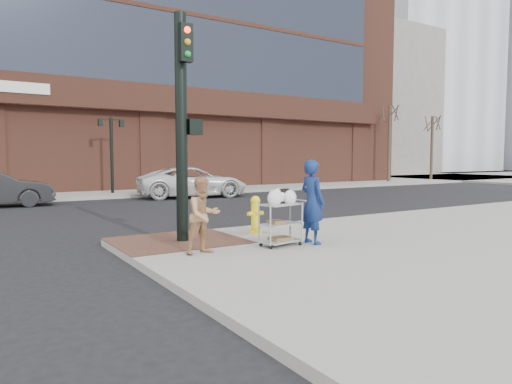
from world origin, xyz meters
TOP-DOWN VIEW (x-y plane):
  - ground at (0.00, 0.00)m, footprint 220.00×220.00m
  - sidewalk_far at (12.50, 32.00)m, footprint 65.00×36.00m
  - brick_curb_ramp at (-0.60, 0.90)m, footprint 2.80×2.40m
  - bank_building at (5.00, 31.00)m, footprint 42.00×26.00m
  - filler_block at (40.00, 38.00)m, footprint 14.00×20.00m
  - bare_tree_a at (24.00, 16.50)m, footprint 1.80×1.80m
  - bare_tree_b at (30.00, 17.00)m, footprint 1.80×1.80m
  - lamp_post at (2.00, 16.00)m, footprint 1.32×0.22m
  - traffic_signal_pole at (-0.48, 0.77)m, footprint 0.61×0.51m
  - woman_blue at (1.76, -0.99)m, footprint 0.46×0.68m
  - pedestrian_tan at (-0.69, -0.68)m, footprint 0.80×0.67m
  - minivan_white at (5.23, 12.82)m, footprint 5.94×3.45m
  - utility_cart at (1.03, -0.84)m, footprint 0.96×0.66m
  - fire_hydrant at (1.46, 0.84)m, footprint 0.44×0.31m

SIDE VIEW (x-z plane):
  - ground at x=0.00m, z-range 0.00..0.00m
  - sidewalk_far at x=12.50m, z-range 0.00..0.15m
  - brick_curb_ramp at x=-0.60m, z-range 0.15..0.16m
  - fire_hydrant at x=1.46m, z-range 0.16..1.09m
  - utility_cart at x=1.03m, z-range 0.09..1.31m
  - minivan_white at x=5.23m, z-range 0.00..1.55m
  - pedestrian_tan at x=-0.69m, z-range 0.15..1.65m
  - woman_blue at x=1.76m, z-range 0.15..1.98m
  - lamp_post at x=2.00m, z-range 0.62..4.62m
  - traffic_signal_pole at x=-0.48m, z-range 0.33..5.33m
  - bare_tree_b at x=30.00m, z-range 2.44..9.14m
  - bare_tree_a at x=24.00m, z-range 2.67..9.87m
  - filler_block at x=40.00m, z-range 0.00..18.00m
  - bank_building at x=5.00m, z-range 0.15..28.15m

